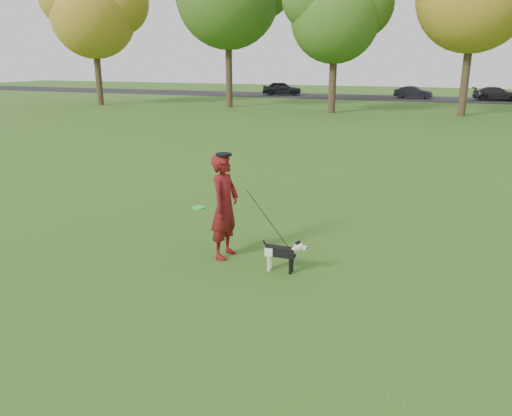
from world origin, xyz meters
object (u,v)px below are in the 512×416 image
at_px(man, 225,206).
at_px(car_right, 497,94).
at_px(car_left, 282,88).
at_px(dog, 284,251).
at_px(car_mid, 413,92).

bearing_deg(man, car_right, -7.17).
bearing_deg(car_left, car_right, -102.85).
distance_m(man, car_right, 40.53).
bearing_deg(car_right, dog, 168.23).
height_order(man, dog, man).
bearing_deg(car_left, man, -176.39).
relative_size(man, dog, 2.39).
bearing_deg(car_left, car_mid, -102.85).
bearing_deg(car_left, dog, -174.94).
bearing_deg(man, car_mid, 2.45).
height_order(man, car_mid, man).
bearing_deg(dog, car_mid, 90.97).
height_order(man, car_right, man).
relative_size(man, car_left, 0.50).
relative_size(man, car_mid, 0.58).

